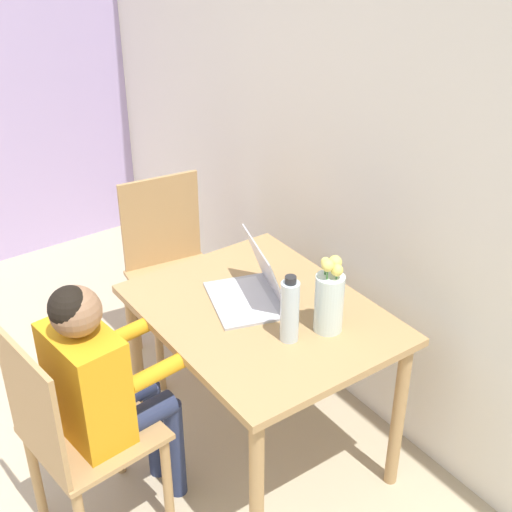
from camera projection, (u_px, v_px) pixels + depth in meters
name	position (u px, v px, depth m)	size (l,w,h in m)	color
wall_back	(391.00, 139.00, 2.62)	(6.40, 0.05, 2.50)	white
dining_table	(261.00, 332.00, 2.67)	(0.96, 0.75, 0.70)	tan
chair_occupied	(75.00, 437.00, 2.40)	(0.44, 0.44, 0.89)	tan
chair_spare	(173.00, 271.00, 3.33)	(0.45, 0.45, 0.89)	tan
person_seated	(101.00, 380.00, 2.38)	(0.35, 0.45, 1.03)	orange
laptop	(254.00, 287.00, 2.65)	(0.38, 0.34, 0.24)	#B2B2B7
flower_vase	(329.00, 299.00, 2.46)	(0.10, 0.10, 0.29)	silver
water_bottle	(290.00, 310.00, 2.41)	(0.07, 0.07, 0.25)	silver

